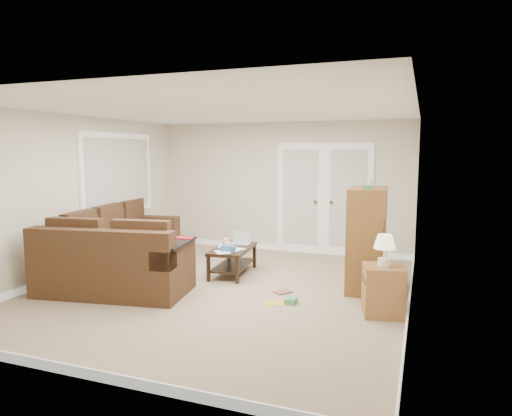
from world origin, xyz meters
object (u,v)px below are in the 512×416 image
at_px(sectional_sofa, 120,254).
at_px(side_cabinet, 383,286).
at_px(coffee_table, 233,259).
at_px(tv_armoire, 367,239).

xyz_separation_m(sectional_sofa, side_cabinet, (3.95, -0.26, -0.02)).
height_order(sectional_sofa, coffee_table, sectional_sofa).
height_order(coffee_table, tv_armoire, tv_armoire).
bearing_deg(tv_armoire, side_cabinet, -74.47).
distance_m(sectional_sofa, coffee_table, 1.75).
height_order(coffee_table, side_cabinet, side_cabinet).
bearing_deg(sectional_sofa, tv_armoire, 1.75).
xyz_separation_m(coffee_table, side_cabinet, (2.39, -1.06, 0.11)).
bearing_deg(tv_armoire, sectional_sofa, -171.67).
relative_size(tv_armoire, side_cabinet, 1.59).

